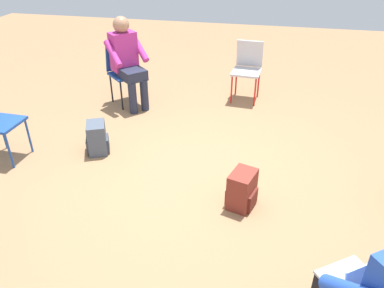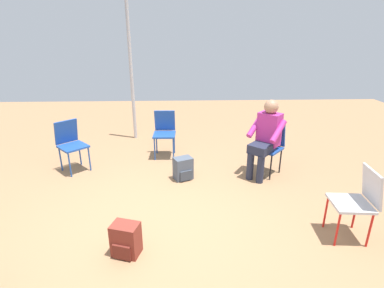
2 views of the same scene
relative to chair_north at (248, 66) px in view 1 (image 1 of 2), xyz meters
The scene contains 6 objects.
ground_plane 2.26m from the chair_north, 98.43° to the right, with size 14.00×14.00×0.00m, color #99704C.
chair_north is the anchor object (origin of this frame).
chair_northwest 1.79m from the chair_north, 164.10° to the right, with size 0.59×0.58×0.85m.
person_in_magenta 1.73m from the chair_north, 159.32° to the right, with size 0.63×0.63×1.24m.
backpack_near_laptop_user 2.55m from the chair_north, 85.72° to the right, with size 0.30×0.33×0.36m.
backpack_by_empty_chair 2.46m from the chair_north, 128.51° to the right, with size 0.31×0.34×0.36m.
Camera 1 is at (0.64, -3.11, 2.28)m, focal length 35.00 mm.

